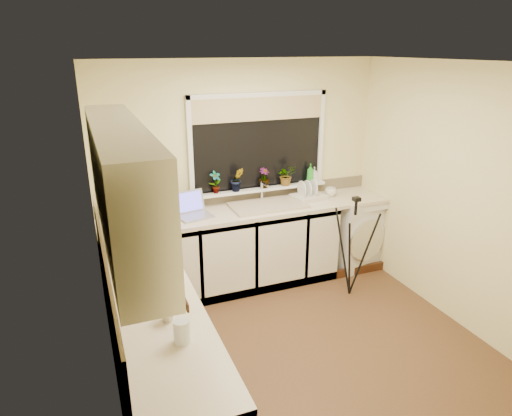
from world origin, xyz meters
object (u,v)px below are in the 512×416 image
at_px(glass_jug, 182,331).
at_px(kettle, 158,262).
at_px(laptop, 192,209).
at_px(plant_a, 216,182).
at_px(dish_rack, 309,197).
at_px(tripod, 353,247).
at_px(soap_bottle_clear, 314,174).
at_px(plant_d, 286,175).
at_px(cup_left, 168,314).
at_px(steel_jar, 143,302).
at_px(washing_machine, 352,229).
at_px(cup_back, 330,192).
at_px(plant_b, 237,180).
at_px(soap_bottle_green, 310,173).
at_px(microwave, 139,230).
at_px(plant_c, 264,178).

bearing_deg(glass_jug, kettle, 88.41).
relative_size(laptop, plant_a, 1.54).
bearing_deg(plant_a, glass_jug, -111.59).
bearing_deg(kettle, dish_rack, 31.26).
relative_size(tripod, soap_bottle_clear, 6.33).
relative_size(plant_a, soap_bottle_clear, 1.42).
bearing_deg(soap_bottle_clear, plant_d, -178.38).
distance_m(dish_rack, cup_left, 2.70).
bearing_deg(glass_jug, steel_jar, 110.90).
relative_size(washing_machine, soap_bottle_clear, 5.08).
distance_m(washing_machine, dish_rack, 0.78).
relative_size(steel_jar, cup_back, 0.90).
height_order(plant_b, soap_bottle_green, plant_b).
bearing_deg(tripod, dish_rack, 120.01).
relative_size(microwave, plant_b, 2.10).
bearing_deg(plant_a, plant_c, 0.78).
bearing_deg(soap_bottle_clear, plant_c, -179.96).
relative_size(washing_machine, cup_back, 6.88).
relative_size(steel_jar, soap_bottle_clear, 0.66).
distance_m(soap_bottle_green, soap_bottle_clear, 0.07).
distance_m(laptop, plant_c, 0.93).
distance_m(washing_machine, soap_bottle_clear, 0.85).
height_order(glass_jug, plant_b, plant_b).
relative_size(washing_machine, dish_rack, 2.42).
height_order(laptop, cup_left, laptop).
distance_m(glass_jug, cup_left, 0.26).
bearing_deg(soap_bottle_clear, plant_b, -178.62).
height_order(glass_jug, plant_a, plant_a).
distance_m(steel_jar, plant_d, 2.64).
height_order(glass_jug, steel_jar, glass_jug).
relative_size(plant_a, soap_bottle_green, 1.13).
bearing_deg(plant_d, steel_jar, -136.26).
xyz_separation_m(laptop, plant_d, (1.15, 0.18, 0.20)).
bearing_deg(soap_bottle_green, tripod, -84.07).
bearing_deg(laptop, cup_back, -9.73).
relative_size(plant_b, soap_bottle_clear, 1.51).
xyz_separation_m(steel_jar, plant_b, (1.30, 1.81, 0.22)).
relative_size(dish_rack, soap_bottle_clear, 2.10).
bearing_deg(cup_back, microwave, -164.98).
bearing_deg(kettle, cup_back, 27.98).
height_order(tripod, plant_b, plant_b).
relative_size(plant_a, plant_c, 1.12).
height_order(laptop, plant_c, plant_c).
bearing_deg(plant_a, cup_left, -114.90).
height_order(glass_jug, microwave, microwave).
bearing_deg(steel_jar, washing_machine, 31.01).
relative_size(laptop, glass_jug, 2.61).
height_order(plant_c, cup_back, plant_c).
xyz_separation_m(dish_rack, plant_a, (-1.05, 0.17, 0.25)).
xyz_separation_m(laptop, cup_back, (1.66, 0.03, -0.01)).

